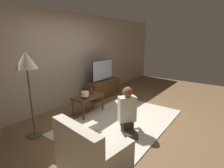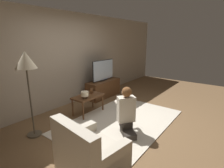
{
  "view_description": "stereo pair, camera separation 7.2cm",
  "coord_description": "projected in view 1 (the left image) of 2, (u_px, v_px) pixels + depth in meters",
  "views": [
    {
      "loc": [
        -3.13,
        -2.01,
        1.88
      ],
      "look_at": [
        0.41,
        0.58,
        0.73
      ],
      "focal_mm": 28.0,
      "sensor_mm": 36.0,
      "label": 1
    },
    {
      "loc": [
        -3.08,
        -2.06,
        1.88
      ],
      "look_at": [
        0.41,
        0.58,
        0.73
      ],
      "focal_mm": 28.0,
      "sensor_mm": 36.0,
      "label": 2
    }
  ],
  "objects": [
    {
      "name": "person_kneeling",
      "position": [
        127.0,
        110.0,
        3.47
      ],
      "size": [
        0.67,
        0.74,
        0.96
      ],
      "rotation": [
        0.0,
        0.0,
        2.46
      ],
      "color": "#332D28",
      "rests_on": "rug"
    },
    {
      "name": "tv",
      "position": [
        103.0,
        70.0,
        5.59
      ],
      "size": [
        0.96,
        0.08,
        0.67
      ],
      "color": "black",
      "rests_on": "tv_stand"
    },
    {
      "name": "ground_plane",
      "position": [
        122.0,
        122.0,
        4.06
      ],
      "size": [
        10.0,
        10.0,
        0.0
      ],
      "primitive_type": "plane",
      "color": "brown"
    },
    {
      "name": "tv_stand",
      "position": [
        103.0,
        89.0,
        5.75
      ],
      "size": [
        1.26,
        0.45,
        0.55
      ],
      "color": "brown",
      "rests_on": "ground_plane"
    },
    {
      "name": "table_lamp",
      "position": [
        85.0,
        94.0,
        4.19
      ],
      "size": [
        0.18,
        0.18,
        0.17
      ],
      "color": "#4C3823",
      "rests_on": "coffee_table"
    },
    {
      "name": "floor_lamp",
      "position": [
        26.0,
        65.0,
        3.13
      ],
      "size": [
        0.38,
        0.38,
        1.66
      ],
      "color": "#4C4233",
      "rests_on": "ground_plane"
    },
    {
      "name": "rug",
      "position": [
        122.0,
        121.0,
        4.06
      ],
      "size": [
        2.88,
        1.91,
        0.02
      ],
      "color": "beige",
      "rests_on": "ground_plane"
    },
    {
      "name": "armchair",
      "position": [
        92.0,
        156.0,
        2.47
      ],
      "size": [
        0.84,
        0.99,
        0.83
      ],
      "rotation": [
        0.0,
        0.0,
        1.44
      ],
      "color": "beige",
      "rests_on": "ground_plane"
    },
    {
      "name": "wall_back",
      "position": [
        64.0,
        60.0,
        4.83
      ],
      "size": [
        10.0,
        0.06,
        2.6
      ],
      "color": "tan",
      "rests_on": "ground_plane"
    },
    {
      "name": "picture_frame",
      "position": [
        92.0,
        91.0,
        4.55
      ],
      "size": [
        0.11,
        0.01,
        0.15
      ],
      "color": "brown",
      "rests_on": "coffee_table"
    },
    {
      "name": "coffee_table",
      "position": [
        88.0,
        98.0,
        4.42
      ],
      "size": [
        0.8,
        0.45,
        0.48
      ],
      "color": "brown",
      "rests_on": "ground_plane"
    }
  ]
}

